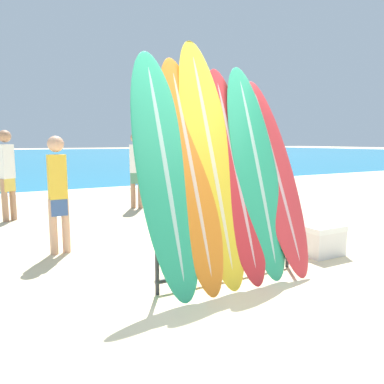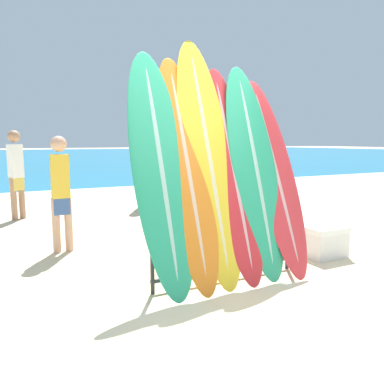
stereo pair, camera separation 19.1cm
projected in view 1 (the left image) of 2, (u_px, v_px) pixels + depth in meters
ground_plane at (243, 296)px, 3.49m from camera, size 160.00×160.00×0.00m
ocean_water at (10, 156)px, 36.28m from camera, size 120.00×60.00×0.01m
surfboard_rack at (229, 238)px, 3.86m from camera, size 1.66×0.04×0.81m
surfboard_slot_0 at (164, 169)px, 3.54m from camera, size 0.57×0.96×2.36m
surfboard_slot_1 at (190, 170)px, 3.68m from camera, size 0.51×0.99×2.32m
surfboard_slot_2 at (211, 158)px, 3.82m from camera, size 0.57×0.98×2.53m
surfboard_slot_3 at (235, 171)px, 3.92m from camera, size 0.51×0.92×2.25m
surfboard_slot_4 at (256, 169)px, 4.03m from camera, size 0.56×0.87×2.28m
surfboard_slot_5 at (275, 173)px, 4.18m from camera, size 0.52×1.03×2.16m
person_near_water at (7, 172)px, 6.70m from camera, size 0.28×0.26×1.64m
person_mid_beach at (58, 190)px, 4.73m from camera, size 0.25×0.20×1.51m
person_far_left at (136, 167)px, 7.98m from camera, size 0.27×0.27×1.62m
cooler_box at (323, 240)px, 4.73m from camera, size 0.51×0.34×0.39m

